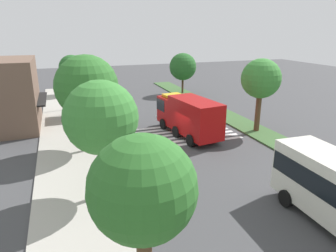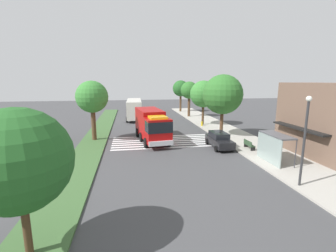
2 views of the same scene
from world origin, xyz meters
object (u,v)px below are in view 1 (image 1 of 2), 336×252
at_px(bus_stop_shelter, 76,102).
at_px(median_tree_west, 183,67).
at_px(bench_near_shelter, 79,123).
at_px(sidewalk_tree_center, 101,118).
at_px(sidewalk_tree_west, 143,191).
at_px(fire_hydrant, 111,179).
at_px(median_tree_far_west, 261,79).
at_px(parked_car_mid, 85,83).
at_px(street_lamp, 79,79).
at_px(fire_truck, 187,114).
at_px(sidewalk_tree_far_east, 72,68).
at_px(sidewalk_tree_east, 87,87).
at_px(parked_car_west, 108,122).

distance_m(bus_stop_shelter, median_tree_west, 18.81).
distance_m(bench_near_shelter, sidewalk_tree_center, 14.89).
relative_size(bus_stop_shelter, sidewalk_tree_west, 0.51).
bearing_deg(fire_hydrant, median_tree_far_west, -68.18).
height_order(bench_near_shelter, sidewalk_tree_west, sidewalk_tree_west).
bearing_deg(parked_car_mid, bus_stop_shelter, 169.56).
relative_size(median_tree_west, fire_hydrant, 8.73).
bearing_deg(bus_stop_shelter, street_lamp, -11.00).
distance_m(parked_car_mid, sidewalk_tree_center, 37.56).
distance_m(fire_truck, bus_stop_shelter, 13.37).
relative_size(sidewalk_tree_west, sidewalk_tree_far_east, 1.16).
bearing_deg(bus_stop_shelter, parked_car_mid, -8.11).
bearing_deg(sidewalk_tree_west, sidewalk_tree_far_east, 0.00).
distance_m(bus_stop_shelter, sidewalk_tree_east, 10.95).
height_order(sidewalk_tree_far_east, median_tree_west, median_tree_west).
xyz_separation_m(parked_car_west, fire_hydrant, (-11.52, 1.70, -0.37)).
bearing_deg(median_tree_far_west, street_lamp, 45.24).
height_order(fire_truck, bus_stop_shelter, fire_truck).
bearing_deg(bench_near_shelter, parked_car_west, -118.43).
distance_m(bus_stop_shelter, sidewalk_tree_far_east, 13.59).
height_order(bus_stop_shelter, fire_hydrant, bus_stop_shelter).
relative_size(fire_truck, parked_car_mid, 1.93).
distance_m(parked_car_west, sidewalk_tree_center, 13.59).
xyz_separation_m(bench_near_shelter, fire_hydrant, (-12.99, -1.01, -0.10)).
bearing_deg(sidewalk_tree_far_east, median_tree_west, -106.40).
bearing_deg(fire_truck, bench_near_shelter, 53.89).
height_order(parked_car_west, sidewalk_tree_west, sidewalk_tree_west).
height_order(sidewalk_tree_west, median_tree_far_west, median_tree_far_west).
bearing_deg(sidewalk_tree_center, fire_hydrant, -22.38).
bearing_deg(street_lamp, parked_car_mid, -7.16).
height_order(fire_truck, sidewalk_tree_far_east, sidewalk_tree_far_east).
bearing_deg(sidewalk_tree_far_east, sidewalk_tree_center, 180.00).
xyz_separation_m(parked_car_mid, sidewalk_tree_west, (-46.27, 2.20, 4.35)).
bearing_deg(sidewalk_tree_east, fire_truck, -83.27).
bearing_deg(street_lamp, sidewalk_tree_center, 179.00).
height_order(fire_truck, median_tree_west, median_tree_west).
xyz_separation_m(bench_near_shelter, median_tree_west, (12.68, -16.52, 3.60)).
height_order(sidewalk_tree_center, sidewalk_tree_far_east, sidewalk_tree_center).
xyz_separation_m(bench_near_shelter, sidewalk_tree_center, (-14.20, -0.51, 4.44)).
relative_size(bench_near_shelter, median_tree_west, 0.26).
xyz_separation_m(bench_near_shelter, sidewalk_tree_west, (-23.21, -0.51, 4.64)).
relative_size(fire_truck, sidewalk_tree_far_east, 1.48).
xyz_separation_m(parked_car_mid, bus_stop_shelter, (-19.06, 2.72, 1.01)).
distance_m(bench_near_shelter, fire_hydrant, 13.03).
bearing_deg(median_tree_far_west, sidewalk_tree_center, 114.88).
height_order(bench_near_shelter, median_tree_west, median_tree_west).
bearing_deg(median_tree_west, fire_truck, 159.02).
distance_m(bus_stop_shelter, sidewalk_tree_west, 27.42).
relative_size(sidewalk_tree_east, median_tree_far_west, 1.11).
xyz_separation_m(bench_near_shelter, street_lamp, (8.70, -0.91, 3.15)).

